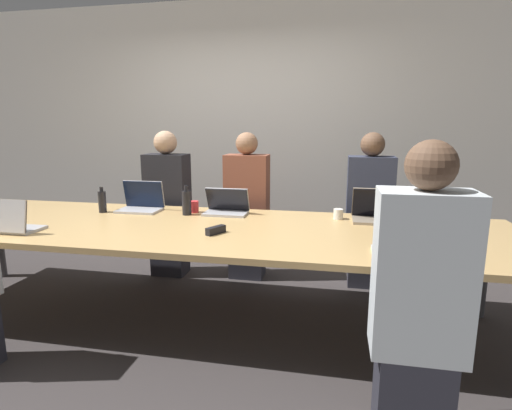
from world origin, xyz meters
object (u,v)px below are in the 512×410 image
at_px(laptop_near_left, 11,223).
at_px(laptop_far_midleft, 141,202).
at_px(person_far_center, 247,209).
at_px(cup_far_center, 194,207).
at_px(cup_far_right, 338,214).
at_px(laptop_far_right, 374,211).
at_px(stapler, 216,230).
at_px(laptop_far_center, 227,206).
at_px(bottle_far_midleft, 102,201).
at_px(person_far_midleft, 168,206).
at_px(bottle_far_center, 187,202).
at_px(person_near_right, 419,305).
at_px(laptop_near_right, 405,245).
at_px(person_far_right, 369,213).

bearing_deg(laptop_near_left, laptop_far_midleft, -122.43).
xyz_separation_m(person_far_center, cup_far_center, (-0.34, -0.51, 0.11)).
relative_size(cup_far_center, cup_far_right, 1.21).
relative_size(laptop_far_right, laptop_far_midleft, 0.89).
xyz_separation_m(person_far_center, stapler, (0.03, -1.12, 0.08)).
distance_m(laptop_far_center, bottle_far_midleft, 1.04).
relative_size(cup_far_center, laptop_far_right, 0.30).
bearing_deg(bottle_far_midleft, cup_far_center, 10.96).
xyz_separation_m(cup_far_right, person_far_midleft, (-1.61, 0.45, -0.09)).
bearing_deg(cup_far_right, laptop_far_right, -1.16).
relative_size(bottle_far_center, person_far_midleft, 0.17).
xyz_separation_m(laptop_far_right, cup_far_right, (-0.26, 0.01, -0.03)).
relative_size(bottle_far_center, laptop_near_left, 0.75).
xyz_separation_m(laptop_far_center, bottle_far_center, (-0.31, -0.09, 0.04)).
height_order(cup_far_center, laptop_near_left, laptop_near_left).
distance_m(cup_far_center, laptop_far_right, 1.44).
bearing_deg(person_near_right, bottle_far_center, -39.32).
distance_m(bottle_far_center, laptop_far_midleft, 0.45).
bearing_deg(person_near_right, laptop_near_right, -91.00).
height_order(person_far_center, bottle_far_midleft, person_far_center).
relative_size(laptop_near_right, stapler, 2.21).
xyz_separation_m(bottle_far_center, laptop_near_left, (-0.97, -0.75, -0.04)).
height_order(person_far_center, laptop_far_right, person_far_center).
relative_size(laptop_far_right, person_far_midleft, 0.23).
relative_size(laptop_far_right, bottle_far_midleft, 1.48).
height_order(bottle_far_center, laptop_far_right, laptop_far_right).
bearing_deg(person_near_right, laptop_far_center, -47.65).
distance_m(cup_far_right, stapler, 1.01).
bearing_deg(laptop_far_midleft, person_far_center, 32.96).
relative_size(laptop_far_right, laptop_near_left, 0.99).
bearing_deg(laptop_far_right, laptop_far_midleft, 179.84).
bearing_deg(person_far_right, cup_far_center, -160.61).
distance_m(person_far_right, cup_far_right, 0.60).
height_order(person_near_right, bottle_far_midleft, person_near_right).
xyz_separation_m(person_far_center, person_far_midleft, (-0.76, -0.07, 0.01)).
relative_size(laptop_near_right, bottle_far_midleft, 1.56).
bearing_deg(bottle_far_midleft, person_near_right, -28.24).
relative_size(laptop_far_center, person_far_center, 0.26).
xyz_separation_m(laptop_far_center, stapler, (0.09, -0.61, -0.04)).
height_order(person_far_center, laptop_far_midleft, person_far_center).
xyz_separation_m(cup_far_center, laptop_far_right, (1.44, -0.02, 0.02)).
relative_size(person_far_center, laptop_near_left, 4.32).
bearing_deg(laptop_near_left, person_far_midleft, -114.05).
xyz_separation_m(person_far_right, bottle_far_midleft, (-2.21, -0.66, 0.15)).
bearing_deg(cup_far_center, person_far_center, 56.38).
height_order(cup_far_center, person_far_midleft, person_far_midleft).
bearing_deg(laptop_near_right, cup_far_right, -68.28).
distance_m(cup_far_center, laptop_near_right, 1.78).
height_order(person_far_midleft, bottle_far_midleft, person_far_midleft).
relative_size(person_far_center, person_far_midleft, 0.99).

